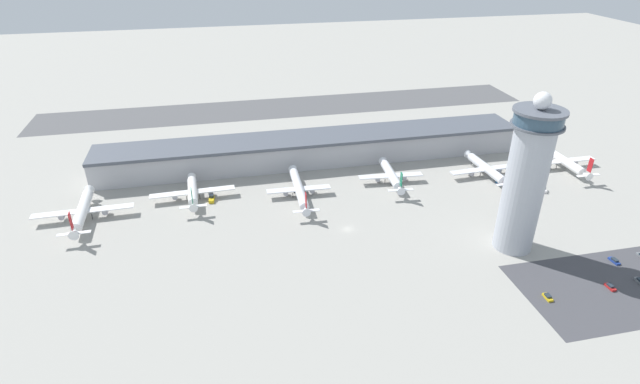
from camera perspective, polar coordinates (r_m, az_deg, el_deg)
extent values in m
plane|color=#9E9B93|center=(210.79, 3.14, -4.25)|extent=(1000.00, 1000.00, 0.00)
cube|color=#B2B2B7|center=(268.08, -0.72, 4.79)|extent=(224.84, 22.00, 13.20)
cube|color=#4C515B|center=(265.25, -0.73, 6.26)|extent=(224.84, 25.00, 1.60)
cube|color=#515154|center=(356.98, -3.80, 9.64)|extent=(337.26, 44.00, 0.01)
cylinder|color=#ADB2BC|center=(201.96, 22.22, 0.22)|extent=(14.80, 14.80, 50.56)
cylinder|color=#565B66|center=(192.26, 23.59, 7.00)|extent=(18.55, 18.55, 0.80)
cylinder|color=#334C60|center=(191.44, 23.74, 7.73)|extent=(17.06, 17.06, 4.42)
cylinder|color=#565B66|center=(190.62, 23.89, 8.49)|extent=(18.55, 18.55, 1.00)
sphere|color=white|center=(189.59, 24.10, 9.50)|extent=(6.17, 6.17, 6.17)
cube|color=#424247|center=(206.16, 30.24, -9.46)|extent=(64.00, 40.00, 0.01)
cylinder|color=white|center=(237.59, -25.52, -1.87)|extent=(5.46, 31.19, 4.53)
cone|color=white|center=(252.88, -24.92, 0.06)|extent=(4.65, 4.21, 4.53)
cone|color=white|center=(222.07, -26.23, -4.16)|extent=(4.24, 5.56, 4.08)
cube|color=white|center=(238.49, -25.46, -1.96)|extent=(41.89, 5.65, 0.44)
cylinder|color=#A8A8B2|center=(242.11, -27.37, -2.35)|extent=(2.64, 5.06, 2.49)
cylinder|color=#A8A8B2|center=(238.14, -23.31, -1.91)|extent=(2.64, 5.06, 2.49)
cube|color=red|center=(218.35, -26.60, -2.99)|extent=(0.38, 2.81, 7.25)
cube|color=white|center=(220.60, -26.32, -4.26)|extent=(12.74, 2.38, 0.24)
cylinder|color=black|center=(251.60, -24.86, -0.99)|extent=(0.28, 0.28, 2.60)
cylinder|color=black|center=(238.38, -24.61, -2.55)|extent=(0.28, 0.28, 2.60)
cylinder|color=black|center=(239.82, -26.09, -2.71)|extent=(0.28, 0.28, 2.60)
cylinder|color=white|center=(237.89, -14.37, 0.12)|extent=(5.03, 23.48, 4.23)
cone|color=white|center=(250.06, -14.45, 1.53)|extent=(4.36, 3.95, 4.23)
cone|color=white|center=(225.33, -14.28, -1.53)|extent=(3.98, 5.21, 3.81)
cube|color=white|center=(238.65, -14.35, 0.01)|extent=(38.84, 5.72, 0.44)
cylinder|color=#A8A8B2|center=(240.50, -16.25, -0.38)|extent=(2.49, 4.73, 2.33)
cylinder|color=#A8A8B2|center=(240.02, -12.40, 0.07)|extent=(2.49, 4.73, 2.33)
cube|color=#14704C|center=(221.84, -14.44, -0.42)|extent=(0.40, 2.81, 6.77)
cube|color=white|center=(223.89, -14.28, -1.61)|extent=(11.91, 2.40, 0.24)
cylinder|color=black|center=(248.74, -14.35, 0.54)|extent=(0.28, 0.28, 2.42)
cylinder|color=black|center=(239.06, -13.57, -0.54)|extent=(0.28, 0.28, 2.42)
cylinder|color=black|center=(239.24, -14.98, -0.71)|extent=(0.28, 0.28, 2.42)
cylinder|color=silver|center=(233.44, -2.43, 0.42)|extent=(5.30, 36.14, 4.15)
cone|color=silver|center=(251.08, -3.09, 2.49)|extent=(4.27, 3.87, 4.15)
cone|color=silver|center=(215.67, -1.65, -2.07)|extent=(3.90, 5.10, 3.74)
cube|color=silver|center=(234.41, -2.45, 0.34)|extent=(30.20, 5.36, 0.44)
cylinder|color=#A8A8B2|center=(235.22, -4.01, 0.05)|extent=(2.43, 4.64, 2.29)
cylinder|color=#A8A8B2|center=(236.70, -0.97, 0.31)|extent=(2.43, 4.64, 2.29)
cube|color=red|center=(212.14, -1.62, -0.94)|extent=(0.39, 2.81, 6.65)
cube|color=silver|center=(214.27, -1.59, -2.16)|extent=(11.69, 2.37, 0.24)
cylinder|color=black|center=(249.74, -2.97, 1.53)|extent=(0.28, 0.28, 2.22)
cylinder|color=black|center=(235.23, -1.71, -0.22)|extent=(0.28, 0.28, 2.22)
cylinder|color=black|center=(234.55, -3.12, -0.34)|extent=(0.28, 0.28, 2.22)
cylinder|color=silver|center=(248.13, 8.13, 1.97)|extent=(6.26, 26.01, 4.25)
cone|color=silver|center=(260.98, 7.29, 3.39)|extent=(4.54, 4.15, 4.25)
cone|color=silver|center=(234.96, 9.10, 0.32)|extent=(4.22, 5.39, 3.83)
cube|color=silver|center=(248.89, 8.09, 1.86)|extent=(32.09, 6.89, 0.44)
cylinder|color=#A8A8B2|center=(248.68, 6.52, 1.61)|extent=(2.70, 4.85, 2.34)
cylinder|color=#A8A8B2|center=(252.13, 9.47, 1.78)|extent=(2.70, 4.85, 2.34)
cube|color=#14704C|center=(231.59, 9.27, 1.41)|extent=(0.52, 2.81, 6.81)
cube|color=silver|center=(233.56, 9.20, 0.25)|extent=(12.03, 2.93, 0.24)
cylinder|color=black|center=(259.67, 7.42, 2.43)|extent=(0.28, 0.28, 2.41)
cylinder|color=black|center=(250.14, 8.75, 1.29)|extent=(0.28, 0.28, 2.41)
cylinder|color=black|center=(248.60, 7.43, 1.21)|extent=(0.28, 0.28, 2.41)
cylinder|color=silver|center=(266.57, 18.46, 2.60)|extent=(5.74, 29.65, 4.26)
cone|color=silver|center=(279.19, 16.68, 4.04)|extent=(4.45, 4.04, 4.26)
cone|color=silver|center=(253.96, 20.48, 0.96)|extent=(4.08, 5.30, 3.83)
cube|color=silver|center=(267.31, 18.37, 2.51)|extent=(38.22, 6.32, 0.44)
cylinder|color=#A8A8B2|center=(264.47, 16.76, 2.18)|extent=(2.58, 4.79, 2.34)
cylinder|color=#A8A8B2|center=(272.87, 19.64, 2.52)|extent=(2.58, 4.79, 2.34)
cube|color=red|center=(250.92, 20.81, 1.98)|extent=(0.44, 2.81, 6.81)
cube|color=silver|center=(252.77, 20.67, 0.90)|extent=(12.00, 2.60, 0.24)
cylinder|color=black|center=(278.08, 16.91, 3.17)|extent=(0.28, 0.28, 2.23)
cylinder|color=black|center=(269.33, 18.91, 2.02)|extent=(0.28, 0.28, 2.23)
cylinder|color=black|center=(266.19, 17.84, 1.89)|extent=(0.28, 0.28, 2.23)
cylinder|color=white|center=(290.29, 26.00, 3.30)|extent=(4.62, 30.49, 4.37)
cone|color=white|center=(302.60, 24.12, 4.66)|extent=(4.40, 3.97, 4.37)
cone|color=white|center=(278.06, 28.12, 1.75)|extent=(3.97, 5.27, 3.93)
cube|color=white|center=(291.00, 25.90, 3.21)|extent=(37.70, 4.72, 0.44)
cylinder|color=#A8A8B2|center=(287.49, 24.48, 2.95)|extent=(2.44, 4.82, 2.40)
cylinder|color=#A8A8B2|center=(297.04, 26.95, 3.17)|extent=(2.44, 4.82, 2.40)
cube|color=red|center=(275.20, 28.51, 2.71)|extent=(0.32, 2.80, 6.99)
cube|color=white|center=(276.92, 28.32, 1.70)|extent=(12.24, 2.10, 0.24)
cylinder|color=black|center=(301.55, 24.33, 3.82)|extent=(0.28, 0.28, 2.52)
cylinder|color=black|center=(293.31, 26.35, 2.72)|extent=(0.28, 0.28, 2.52)
cylinder|color=black|center=(289.61, 25.40, 2.62)|extent=(0.28, 0.28, 2.52)
cube|color=black|center=(264.02, 24.02, 0.24)|extent=(3.95, 7.15, 0.12)
cube|color=silver|center=(263.76, 24.05, 0.36)|extent=(4.40, 8.43, 1.35)
cube|color=#232D38|center=(262.56, 24.15, 0.52)|extent=(2.55, 2.89, 1.11)
cube|color=black|center=(239.62, -2.38, 0.05)|extent=(4.82, 2.68, 0.12)
cube|color=#2D333D|center=(239.24, -2.39, 0.22)|extent=(5.71, 2.85, 1.74)
cube|color=#232D38|center=(238.55, -2.26, 0.56)|extent=(1.84, 2.22, 1.43)
cube|color=black|center=(236.97, -12.26, -0.97)|extent=(2.67, 5.08, 0.12)
cube|color=gold|center=(236.63, -12.28, -0.81)|extent=(2.85, 6.02, 1.59)
cube|color=#232D38|center=(236.46, -12.31, -0.44)|extent=(2.19, 1.93, 1.30)
cube|color=black|center=(265.44, 20.14, 1.16)|extent=(7.34, 4.92, 0.12)
cube|color=#195699|center=(265.15, 20.17, 1.30)|extent=(8.60, 5.54, 1.50)
cube|color=#232D38|center=(263.93, 20.11, 1.51)|extent=(3.14, 2.93, 1.23)
cube|color=black|center=(214.52, 32.69, -8.67)|extent=(1.78, 3.62, 0.12)
cube|color=slate|center=(214.33, 32.71, -8.59)|extent=(1.87, 4.31, 0.84)
cube|color=black|center=(191.25, 24.55, -10.99)|extent=(1.90, 3.56, 0.12)
cube|color=gold|center=(191.04, 24.57, -10.90)|extent=(2.00, 4.23, 0.82)
cube|color=#232D38|center=(190.67, 24.60, -10.71)|extent=(1.70, 2.35, 0.67)
cube|color=black|center=(221.44, 30.56, -6.88)|extent=(1.81, 3.97, 0.12)
cube|color=navy|center=(221.26, 30.58, -6.81)|extent=(1.90, 4.72, 0.81)
cube|color=#232D38|center=(220.83, 30.64, -6.67)|extent=(1.62, 2.62, 0.66)
cube|color=black|center=(206.03, 30.21, -9.46)|extent=(1.73, 3.56, 0.12)
cube|color=red|center=(205.83, 30.24, -9.38)|extent=(1.81, 4.23, 0.83)
cube|color=#232D38|center=(205.48, 30.27, -9.19)|extent=(1.56, 2.34, 0.68)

